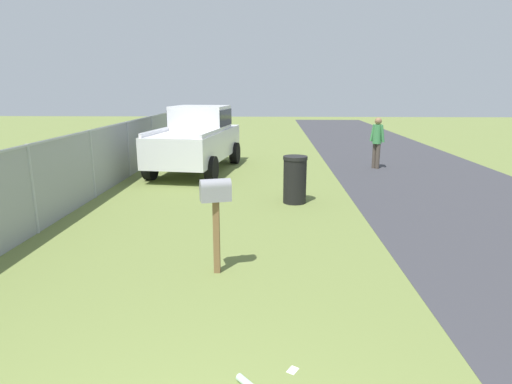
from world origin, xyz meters
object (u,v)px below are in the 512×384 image
at_px(pedestrian, 377,139).
at_px(mailbox, 216,199).
at_px(pickup_truck, 197,137).
at_px(trash_bin, 295,179).

bearing_deg(pedestrian, mailbox, -156.07).
relative_size(mailbox, pedestrian, 0.83).
xyz_separation_m(pickup_truck, trash_bin, (-4.11, -3.01, -0.54)).
bearing_deg(pickup_truck, mailbox, -161.16).
height_order(mailbox, pickup_truck, pickup_truck).
bearing_deg(pedestrian, trash_bin, -162.39).
bearing_deg(pickup_truck, trash_bin, -136.51).
relative_size(trash_bin, pedestrian, 0.65).
relative_size(mailbox, pickup_truck, 0.28).
xyz_separation_m(mailbox, trash_bin, (4.04, -1.34, -0.56)).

